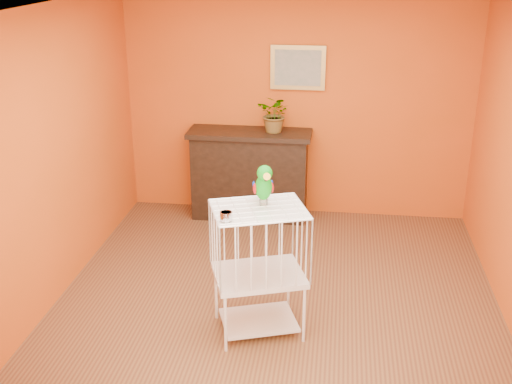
# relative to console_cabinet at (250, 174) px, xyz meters

# --- Properties ---
(ground) EXTENTS (4.50, 4.50, 0.00)m
(ground) POSITION_rel_console_cabinet_xyz_m (0.52, -2.00, -0.53)
(ground) COLOR brown
(ground) RESTS_ON ground
(room_shell) EXTENTS (4.50, 4.50, 4.50)m
(room_shell) POSITION_rel_console_cabinet_xyz_m (0.52, -2.00, 1.06)
(room_shell) COLOR #C84C12
(room_shell) RESTS_ON ground
(console_cabinet) EXTENTS (1.41, 0.51, 1.05)m
(console_cabinet) POSITION_rel_console_cabinet_xyz_m (0.00, 0.00, 0.00)
(console_cabinet) COLOR black
(console_cabinet) RESTS_ON ground
(potted_plant) EXTENTS (0.51, 0.53, 0.33)m
(potted_plant) POSITION_rel_console_cabinet_xyz_m (0.30, -0.01, 0.69)
(potted_plant) COLOR #26722D
(potted_plant) RESTS_ON console_cabinet
(framed_picture) EXTENTS (0.62, 0.04, 0.50)m
(framed_picture) POSITION_rel_console_cabinet_xyz_m (0.52, 0.21, 1.22)
(framed_picture) COLOR #A7823B
(framed_picture) RESTS_ON room_shell
(birdcage) EXTENTS (0.86, 0.76, 1.11)m
(birdcage) POSITION_rel_console_cabinet_xyz_m (0.42, -2.40, 0.05)
(birdcage) COLOR white
(birdcage) RESTS_ON ground
(feed_cup) EXTENTS (0.09, 0.09, 0.07)m
(feed_cup) POSITION_rel_console_cabinet_xyz_m (0.20, -2.66, 0.62)
(feed_cup) COLOR silver
(feed_cup) RESTS_ON birdcage
(parrot) EXTENTS (0.19, 0.31, 0.35)m
(parrot) POSITION_rel_console_cabinet_xyz_m (0.45, -2.32, 0.76)
(parrot) COLOR #59544C
(parrot) RESTS_ON birdcage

